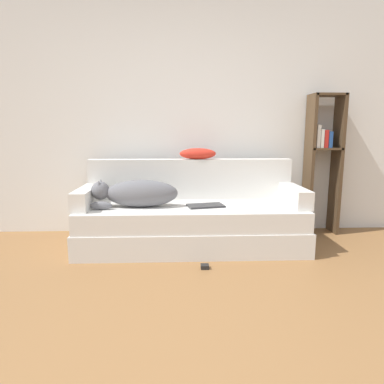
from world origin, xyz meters
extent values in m
plane|color=olive|center=(0.00, 0.00, 0.00)|extent=(20.00, 20.00, 0.00)
cube|color=white|center=(0.00, 2.39, 1.35)|extent=(6.96, 0.06, 2.70)
cube|color=silver|center=(0.15, 1.76, 0.12)|extent=(2.21, 0.85, 0.24)
cube|color=silver|center=(0.15, 1.75, 0.33)|extent=(2.17, 0.81, 0.19)
cube|color=silver|center=(0.15, 2.11, 0.65)|extent=(2.17, 0.15, 0.43)
cube|color=silver|center=(-0.88, 1.75, 0.52)|extent=(0.15, 0.66, 0.18)
cube|color=silver|center=(1.18, 1.75, 0.52)|extent=(0.15, 0.66, 0.18)
ellipsoid|color=slate|center=(-0.34, 1.69, 0.56)|extent=(0.70, 0.25, 0.26)
sphere|color=slate|center=(-0.74, 1.69, 0.59)|extent=(0.18, 0.18, 0.18)
cone|color=slate|center=(-0.74, 1.65, 0.66)|extent=(0.06, 0.06, 0.08)
cone|color=slate|center=(-0.74, 1.74, 0.66)|extent=(0.06, 0.06, 0.08)
ellipsoid|color=slate|center=(-0.71, 1.58, 0.47)|extent=(0.21, 0.06, 0.08)
cube|color=#2D2D30|center=(0.28, 1.68, 0.44)|extent=(0.38, 0.26, 0.02)
ellipsoid|color=red|center=(0.23, 2.08, 0.92)|extent=(0.39, 0.14, 0.12)
cube|color=#4C3823|center=(1.49, 2.21, 0.78)|extent=(0.04, 0.26, 1.56)
cube|color=#4C3823|center=(1.81, 2.21, 0.78)|extent=(0.04, 0.26, 1.56)
cube|color=#4C3823|center=(1.65, 2.21, 1.55)|extent=(0.34, 0.26, 0.02)
cube|color=#4C3823|center=(1.65, 2.21, 0.97)|extent=(0.34, 0.26, 0.02)
cube|color=silver|center=(1.54, 2.20, 1.10)|extent=(0.04, 0.20, 0.25)
cube|color=silver|center=(1.58, 2.20, 1.08)|extent=(0.03, 0.20, 0.20)
cube|color=red|center=(1.63, 2.20, 1.08)|extent=(0.04, 0.20, 0.19)
cube|color=#234C93|center=(1.67, 2.20, 1.07)|extent=(0.04, 0.20, 0.18)
cube|color=black|center=(0.24, 1.18, 0.02)|extent=(0.07, 0.07, 0.03)
camera|label=1|loc=(0.02, -1.58, 1.15)|focal=32.00mm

